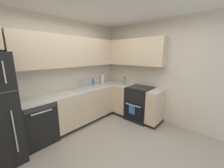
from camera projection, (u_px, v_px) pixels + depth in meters
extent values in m
cube|color=#A89E8E|center=(109.00, 154.00, 2.41)|extent=(3.67, 3.25, 0.02)
cube|color=beige|center=(60.00, 74.00, 3.20)|extent=(3.77, 0.05, 2.59)
cube|color=beige|center=(157.00, 73.00, 3.47)|extent=(0.05, 3.35, 2.59)
cylinder|color=silver|center=(15.00, 132.00, 1.99)|extent=(0.02, 0.02, 0.69)
cylinder|color=silver|center=(4.00, 72.00, 1.79)|extent=(0.02, 0.02, 0.31)
cube|color=black|center=(37.00, 122.00, 2.66)|extent=(0.60, 0.60, 0.86)
cube|color=#333333|center=(41.00, 108.00, 2.38)|extent=(0.55, 0.01, 0.07)
cube|color=silver|center=(42.00, 112.00, 2.38)|extent=(0.36, 0.02, 0.02)
cube|color=beige|center=(83.00, 105.00, 3.46)|extent=(1.64, 0.60, 0.77)
cube|color=black|center=(83.00, 119.00, 3.58)|extent=(1.64, 0.54, 0.09)
sphere|color=tan|center=(78.00, 106.00, 2.97)|extent=(0.02, 0.02, 0.02)
sphere|color=tan|center=(101.00, 99.00, 3.49)|extent=(0.02, 0.02, 0.02)
cube|color=beige|center=(82.00, 90.00, 3.37)|extent=(2.84, 0.60, 0.03)
cube|color=beige|center=(124.00, 98.00, 3.95)|extent=(0.60, 0.41, 0.77)
cube|color=black|center=(124.00, 112.00, 4.07)|extent=(0.54, 0.41, 0.09)
cube|color=beige|center=(155.00, 107.00, 3.31)|extent=(0.60, 0.27, 0.77)
cube|color=black|center=(155.00, 122.00, 3.43)|extent=(0.54, 0.27, 0.09)
sphere|color=tan|center=(150.00, 105.00, 3.06)|extent=(0.02, 0.02, 0.02)
cube|color=beige|center=(124.00, 85.00, 3.86)|extent=(0.60, 0.41, 0.03)
cube|color=beige|center=(157.00, 91.00, 3.23)|extent=(0.60, 0.27, 0.03)
cube|color=black|center=(140.00, 103.00, 3.63)|extent=(0.64, 0.62, 0.90)
cube|color=black|center=(133.00, 113.00, 3.43)|extent=(0.02, 0.55, 0.38)
cube|color=silver|center=(133.00, 105.00, 3.37)|extent=(0.02, 0.43, 0.02)
cube|color=black|center=(141.00, 87.00, 3.53)|extent=(0.59, 0.60, 0.01)
cube|color=black|center=(146.00, 83.00, 3.74)|extent=(0.03, 0.60, 0.15)
cylinder|color=#4C4C4C|center=(143.00, 89.00, 3.34)|extent=(0.11, 0.11, 0.01)
cylinder|color=#4C4C4C|center=(133.00, 87.00, 3.51)|extent=(0.11, 0.11, 0.01)
cylinder|color=#4C4C4C|center=(148.00, 87.00, 3.54)|extent=(0.11, 0.11, 0.01)
cylinder|color=#4C4C4C|center=(139.00, 85.00, 3.72)|extent=(0.11, 0.11, 0.01)
cube|color=#2D6BB2|center=(132.00, 109.00, 3.41)|extent=(0.02, 0.17, 0.26)
cube|color=beige|center=(71.00, 52.00, 3.14)|extent=(2.52, 0.32, 0.70)
sphere|color=tan|center=(52.00, 63.00, 2.68)|extent=(0.02, 0.02, 0.02)
sphere|color=tan|center=(94.00, 61.00, 3.49)|extent=(0.02, 0.02, 0.02)
cube|color=beige|center=(132.00, 52.00, 3.67)|extent=(0.32, 1.86, 0.70)
cube|color=#B7B7BC|center=(86.00, 89.00, 3.42)|extent=(0.69, 0.40, 0.01)
cube|color=gray|center=(86.00, 90.00, 3.43)|extent=(0.63, 0.36, 0.09)
cube|color=#99999E|center=(86.00, 90.00, 3.42)|extent=(0.02, 0.35, 0.06)
cylinder|color=silver|center=(81.00, 83.00, 3.54)|extent=(0.02, 0.02, 0.22)
cylinder|color=silver|center=(82.00, 80.00, 3.47)|extent=(0.02, 0.15, 0.02)
cylinder|color=silver|center=(82.00, 86.00, 3.60)|extent=(0.02, 0.02, 0.06)
cylinder|color=#3F72BF|center=(93.00, 82.00, 3.84)|extent=(0.06, 0.06, 0.16)
cylinder|color=#262626|center=(93.00, 79.00, 3.82)|extent=(0.03, 0.03, 0.03)
cylinder|color=white|center=(103.00, 79.00, 4.08)|extent=(0.11, 0.11, 0.27)
cylinder|color=#3F3F3F|center=(103.00, 78.00, 4.08)|extent=(0.02, 0.02, 0.33)
cylinder|color=#729E66|center=(125.00, 81.00, 3.84)|extent=(0.07, 0.07, 0.21)
cylinder|color=black|center=(125.00, 77.00, 3.81)|extent=(0.04, 0.04, 0.02)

